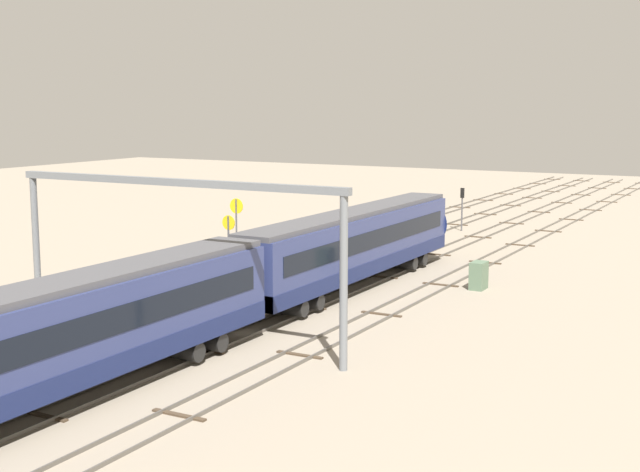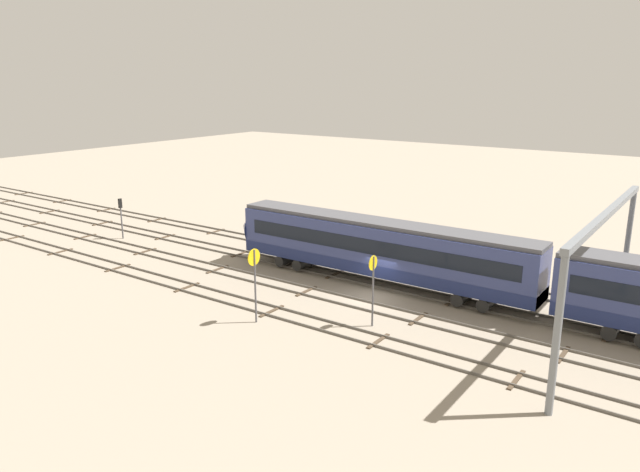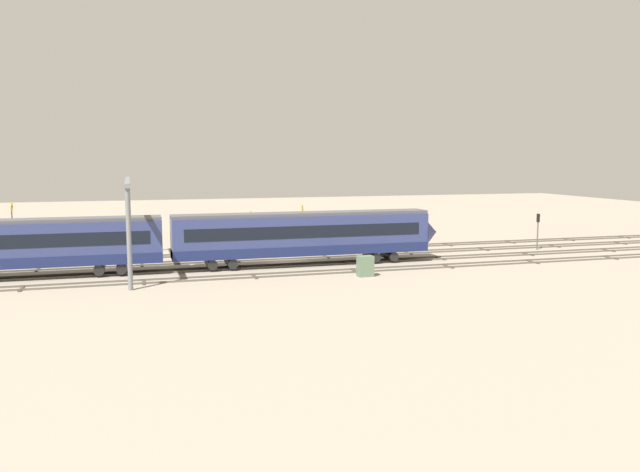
% 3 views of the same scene
% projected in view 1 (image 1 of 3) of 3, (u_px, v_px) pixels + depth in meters
% --- Properties ---
extents(ground_plane, '(196.01, 196.01, 0.00)m').
position_uv_depth(ground_plane, '(316.00, 288.00, 55.34)').
color(ground_plane, gray).
extents(track_near_foreground, '(180.01, 2.40, 0.16)m').
position_uv_depth(track_near_foreground, '(413.00, 298.00, 52.15)').
color(track_near_foreground, '#59544C').
rests_on(track_near_foreground, ground).
extents(track_with_train, '(180.01, 2.40, 0.16)m').
position_uv_depth(track_with_train, '(347.00, 290.00, 54.27)').
color(track_with_train, '#59544C').
rests_on(track_with_train, ground).
extents(track_middle, '(180.01, 2.40, 0.16)m').
position_uv_depth(track_middle, '(286.00, 283.00, 56.39)').
color(track_middle, '#59544C').
rests_on(track_middle, ground).
extents(track_second_far, '(180.01, 2.40, 0.16)m').
position_uv_depth(track_second_far, '(229.00, 276.00, 58.51)').
color(track_second_far, '#59544C').
rests_on(track_second_far, ground).
extents(overhead_gantry, '(0.40, 19.06, 8.06)m').
position_uv_depth(overhead_gantry, '(173.00, 218.00, 41.75)').
color(overhead_gantry, slate).
rests_on(overhead_gantry, ground).
extents(speed_sign_mid_trackside, '(0.14, 1.09, 4.87)m').
position_uv_depth(speed_sign_mid_trackside, '(236.00, 220.00, 62.22)').
color(speed_sign_mid_trackside, '#4C4C51').
rests_on(speed_sign_mid_trackside, ground).
extents(speed_sign_far_trackside, '(0.14, 0.94, 4.62)m').
position_uv_depth(speed_sign_far_trackside, '(229.00, 240.00, 54.96)').
color(speed_sign_far_trackside, '#4C4C51').
rests_on(speed_sign_far_trackside, ground).
extents(signal_light_trackside_approach, '(0.31, 0.32, 3.94)m').
position_uv_depth(signal_light_trackside_approach, '(462.00, 203.00, 79.42)').
color(signal_light_trackside_approach, '#4C4C51').
rests_on(signal_light_trackside_approach, ground).
extents(relay_cabinet, '(1.33, 0.87, 1.75)m').
position_uv_depth(relay_cabinet, '(479.00, 276.00, 54.75)').
color(relay_cabinet, '#597259').
rests_on(relay_cabinet, ground).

